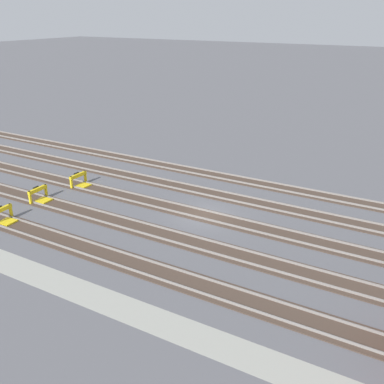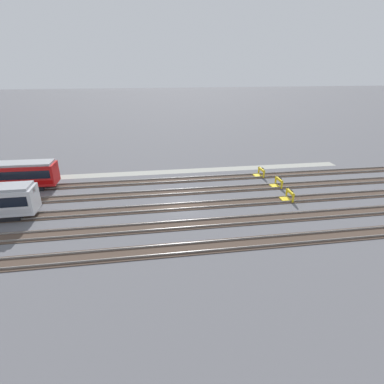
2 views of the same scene
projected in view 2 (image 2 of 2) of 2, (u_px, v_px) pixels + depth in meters
The scene contains 10 objects.
ground_plane at pixel (182, 207), 35.00m from camera, with size 400.00×400.00×0.00m, color #5B5B60.
service_walkway at pixel (173, 172), 46.50m from camera, with size 54.00×2.00×0.01m, color #9E9E93.
rail_track_nearest at pixel (175, 180), 42.92m from camera, with size 90.00×2.23×0.21m.
rail_track_near_inner at pixel (178, 192), 38.95m from camera, with size 90.00×2.23×0.21m.
rail_track_middle at pixel (182, 206), 34.98m from camera, with size 90.00×2.24×0.21m.
rail_track_far_inner at pixel (188, 224), 31.01m from camera, with size 90.00×2.23×0.21m.
rail_track_farthest at pixel (194, 248), 27.04m from camera, with size 90.00×2.23×0.21m.
bumper_stop_nearest_track at pixel (260, 173), 44.47m from camera, with size 1.38×2.01×1.22m.
bumper_stop_near_inner_track at pixel (277, 183), 40.62m from camera, with size 1.38×2.01×1.22m.
bumper_stop_middle_track at pixel (288, 196), 36.60m from camera, with size 1.35×2.00×1.22m.
Camera 2 is at (3.64, 31.35, 15.27)m, focal length 28.00 mm.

